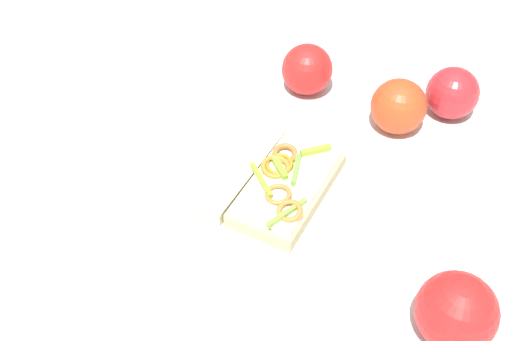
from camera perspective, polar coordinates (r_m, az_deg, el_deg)
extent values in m
plane|color=white|center=(0.80, 0.00, -1.65)|extent=(2.00, 2.00, 0.00)
cylinder|color=white|center=(0.80, 0.00, -1.33)|extent=(0.28, 0.28, 0.01)
cube|color=tan|center=(0.77, 2.94, -1.63)|extent=(0.18, 0.18, 0.02)
cube|color=beige|center=(0.76, 2.98, -0.90)|extent=(0.16, 0.17, 0.01)
torus|color=#B66A33|center=(0.78, 2.68, 1.53)|extent=(0.05, 0.05, 0.02)
torus|color=#BF7D20|center=(0.77, 2.14, 0.58)|extent=(0.05, 0.05, 0.01)
torus|color=#BE7D2D|center=(0.77, 1.80, 0.34)|extent=(0.05, 0.05, 0.01)
torus|color=#AA7436|center=(0.74, 2.05, -2.20)|extent=(0.03, 0.03, 0.01)
torus|color=#BD7435|center=(0.72, 3.10, -3.72)|extent=(0.04, 0.04, 0.02)
cube|color=#7CB23F|center=(0.72, 2.87, -3.88)|extent=(0.06, 0.03, 0.01)
cube|color=#8AB931|center=(0.75, 0.83, -0.83)|extent=(0.01, 0.06, 0.01)
cube|color=#7CA932|center=(0.77, 2.19, 0.20)|extent=(0.01, 0.04, 0.01)
cube|color=#72AF3F|center=(0.76, 3.68, 0.09)|extent=(0.03, 0.05, 0.01)
cube|color=#8CB230|center=(0.79, 5.49, 1.85)|extent=(0.04, 0.01, 0.01)
cube|color=beige|center=(0.80, -2.83, 0.55)|extent=(0.18, 0.19, 0.02)
sphere|color=red|center=(0.93, 4.71, 9.23)|extent=(0.10, 0.10, 0.08)
sphere|color=#B52329|center=(0.93, 17.57, 6.79)|extent=(0.10, 0.10, 0.08)
sphere|color=red|center=(0.88, 12.94, 5.76)|extent=(0.08, 0.08, 0.08)
sphere|color=red|center=(0.67, 17.91, -12.23)|extent=(0.12, 0.12, 0.08)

